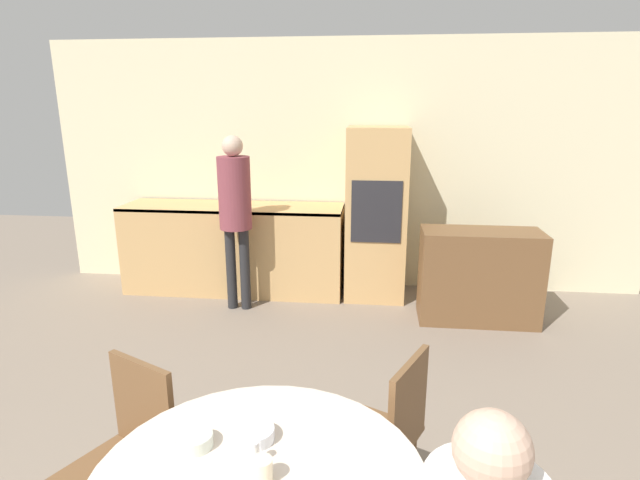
{
  "coord_description": "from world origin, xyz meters",
  "views": [
    {
      "loc": [
        0.33,
        -0.16,
        1.95
      ],
      "look_at": [
        -0.01,
        2.83,
        1.13
      ],
      "focal_mm": 28.0,
      "sensor_mm": 36.0,
      "label": 1
    }
  ],
  "objects_px": {
    "bowl_near": "(194,440)",
    "person_standing": "(235,203)",
    "oven_unit": "(376,214)",
    "bowl_centre": "(254,434)",
    "chair_far_right": "(387,430)",
    "chair_far_left": "(129,449)",
    "cup": "(262,471)",
    "sideboard": "(479,276)"
  },
  "relations": [
    {
      "from": "chair_far_right",
      "to": "person_standing",
      "type": "bearing_deg",
      "value": -124.7
    },
    {
      "from": "sideboard",
      "to": "bowl_near",
      "type": "bearing_deg",
      "value": -117.88
    },
    {
      "from": "chair_far_left",
      "to": "bowl_centre",
      "type": "height_order",
      "value": "chair_far_left"
    },
    {
      "from": "oven_unit",
      "to": "cup",
      "type": "bearing_deg",
      "value": -95.5
    },
    {
      "from": "chair_far_left",
      "to": "chair_far_right",
      "type": "relative_size",
      "value": 1.0
    },
    {
      "from": "chair_far_left",
      "to": "cup",
      "type": "xyz_separation_m",
      "value": [
        0.71,
        -0.45,
        0.33
      ]
    },
    {
      "from": "oven_unit",
      "to": "cup",
      "type": "height_order",
      "value": "oven_unit"
    },
    {
      "from": "person_standing",
      "to": "bowl_near",
      "type": "bearing_deg",
      "value": -77.16
    },
    {
      "from": "chair_far_left",
      "to": "bowl_near",
      "type": "relative_size",
      "value": 6.57
    },
    {
      "from": "chair_far_right",
      "to": "bowl_centre",
      "type": "relative_size",
      "value": 5.79
    },
    {
      "from": "oven_unit",
      "to": "bowl_near",
      "type": "distance_m",
      "value": 3.57
    },
    {
      "from": "bowl_centre",
      "to": "bowl_near",
      "type": "bearing_deg",
      "value": -163.74
    },
    {
      "from": "bowl_near",
      "to": "bowl_centre",
      "type": "xyz_separation_m",
      "value": [
        0.2,
        0.06,
        -0.0
      ]
    },
    {
      "from": "oven_unit",
      "to": "chair_far_left",
      "type": "xyz_separation_m",
      "value": [
        -1.06,
        -3.21,
        -0.38
      ]
    },
    {
      "from": "oven_unit",
      "to": "chair_far_left",
      "type": "relative_size",
      "value": 1.99
    },
    {
      "from": "chair_far_right",
      "to": "oven_unit",
      "type": "bearing_deg",
      "value": -152.83
    },
    {
      "from": "cup",
      "to": "bowl_centre",
      "type": "xyz_separation_m",
      "value": [
        -0.08,
        0.2,
        -0.02
      ]
    },
    {
      "from": "person_standing",
      "to": "bowl_centre",
      "type": "xyz_separation_m",
      "value": [
        0.89,
        -2.96,
        -0.25
      ]
    },
    {
      "from": "chair_far_right",
      "to": "cup",
      "type": "xyz_separation_m",
      "value": [
        -0.42,
        -0.71,
        0.33
      ]
    },
    {
      "from": "bowl_near",
      "to": "person_standing",
      "type": "bearing_deg",
      "value": 102.84
    },
    {
      "from": "person_standing",
      "to": "oven_unit",
      "type": "bearing_deg",
      "value": 20.71
    },
    {
      "from": "oven_unit",
      "to": "bowl_near",
      "type": "bearing_deg",
      "value": -100.15
    },
    {
      "from": "cup",
      "to": "bowl_centre",
      "type": "distance_m",
      "value": 0.22
    },
    {
      "from": "sideboard",
      "to": "chair_far_right",
      "type": "relative_size",
      "value": 1.22
    },
    {
      "from": "oven_unit",
      "to": "chair_far_right",
      "type": "bearing_deg",
      "value": -88.65
    },
    {
      "from": "person_standing",
      "to": "chair_far_left",
      "type": "bearing_deg",
      "value": -84.57
    },
    {
      "from": "chair_far_left",
      "to": "bowl_centre",
      "type": "relative_size",
      "value": 5.79
    },
    {
      "from": "bowl_centre",
      "to": "chair_far_right",
      "type": "bearing_deg",
      "value": 45.39
    },
    {
      "from": "oven_unit",
      "to": "bowl_near",
      "type": "height_order",
      "value": "oven_unit"
    },
    {
      "from": "cup",
      "to": "sideboard",
      "type": "bearing_deg",
      "value": 67.41
    },
    {
      "from": "chair_far_right",
      "to": "bowl_near",
      "type": "bearing_deg",
      "value": -25.31
    },
    {
      "from": "person_standing",
      "to": "cup",
      "type": "height_order",
      "value": "person_standing"
    },
    {
      "from": "chair_far_right",
      "to": "bowl_near",
      "type": "xyz_separation_m",
      "value": [
        -0.7,
        -0.56,
        0.31
      ]
    },
    {
      "from": "sideboard",
      "to": "chair_far_left",
      "type": "height_order",
      "value": "chair_far_left"
    },
    {
      "from": "oven_unit",
      "to": "person_standing",
      "type": "height_order",
      "value": "oven_unit"
    },
    {
      "from": "bowl_centre",
      "to": "cup",
      "type": "bearing_deg",
      "value": -69.36
    },
    {
      "from": "chair_far_left",
      "to": "bowl_near",
      "type": "height_order",
      "value": "chair_far_left"
    },
    {
      "from": "chair_far_right",
      "to": "bowl_near",
      "type": "height_order",
      "value": "chair_far_right"
    },
    {
      "from": "sideboard",
      "to": "person_standing",
      "type": "bearing_deg",
      "value": 179.18
    },
    {
      "from": "chair_far_left",
      "to": "chair_far_right",
      "type": "bearing_deg",
      "value": 38.93
    },
    {
      "from": "oven_unit",
      "to": "chair_far_left",
      "type": "distance_m",
      "value": 3.4
    },
    {
      "from": "person_standing",
      "to": "sideboard",
      "type": "bearing_deg",
      "value": -0.82
    }
  ]
}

